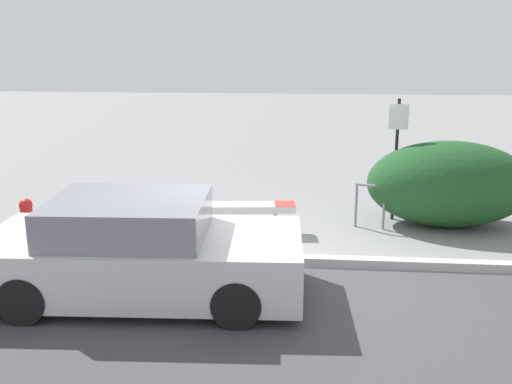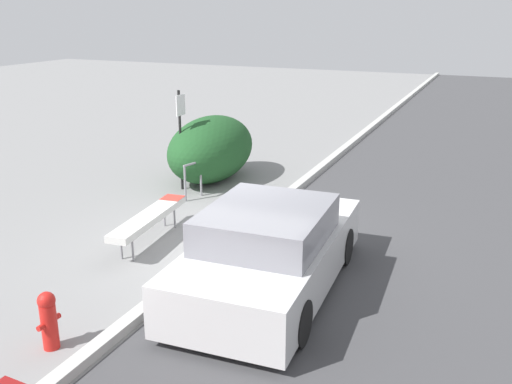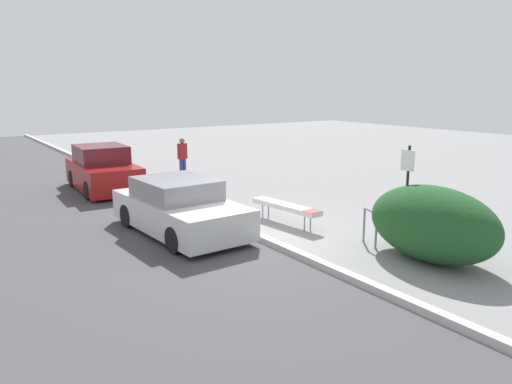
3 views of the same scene
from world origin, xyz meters
The scene contains 11 objects.
ground_plane centered at (0.00, 0.00, 0.00)m, with size 60.00×60.00×0.00m, color gray.
road_strip centered at (0.00, -5.15, 0.00)m, with size 60.00×10.00×0.01m.
curb centered at (0.00, 0.00, 0.07)m, with size 60.00×0.20×0.13m.
bench centered at (-0.54, 1.36, 0.47)m, with size 2.32×0.63×0.54m.
bike_rack centered at (1.95, 1.88, 0.50)m, with size 0.55×0.18×0.83m.
sign_post centered at (2.44, 2.45, 1.38)m, with size 0.36×0.08×2.30m.
fire_hydrant centered at (-3.89, 0.58, 0.41)m, with size 0.36×0.22×0.77m.
shrub_hedge centered at (3.38, 2.18, 0.79)m, with size 2.96×1.72×1.57m.
pedestrian centered at (-8.29, 2.13, 0.84)m, with size 0.29×0.40×1.57m.
parked_car_near centered at (-1.37, -1.31, 0.63)m, with size 4.22×2.02×1.35m.
parked_car_far centered at (-7.56, -1.27, 0.69)m, with size 4.05×1.95×1.56m.
Camera 3 is at (9.57, -6.41, 3.58)m, focal length 35.00 mm.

